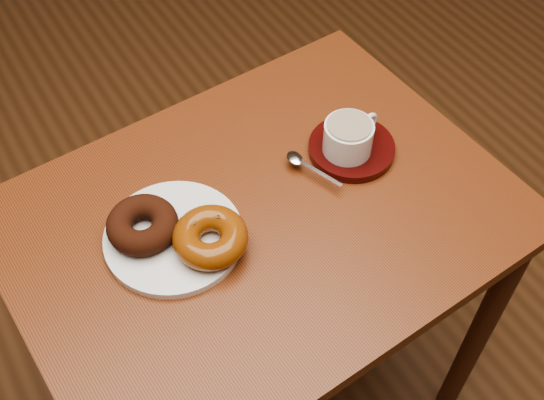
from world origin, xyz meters
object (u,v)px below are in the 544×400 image
cafe_table (262,255)px  saucer (351,148)px  coffee_cup (349,137)px  donut_plate (174,237)px

cafe_table → saucer: bearing=6.5°
saucer → coffee_cup: coffee_cup is taller
cafe_table → coffee_cup: size_ratio=7.53×
coffee_cup → donut_plate: bearing=171.0°
donut_plate → saucer: bearing=1.3°
donut_plate → saucer: size_ratio=1.46×
cafe_table → donut_plate: (-0.13, 0.03, 0.12)m
donut_plate → coffee_cup: size_ratio=1.97×
cafe_table → donut_plate: bearing=165.9°
donut_plate → saucer: 0.33m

